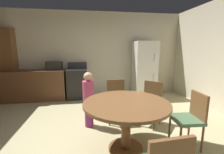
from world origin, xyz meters
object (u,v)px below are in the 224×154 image
Objects in this scene: dining_table at (126,112)px; chair_east at (191,116)px; refrigerator at (144,69)px; microwave at (54,66)px; chair_northeast at (151,100)px; chair_north at (116,98)px; person_child at (89,98)px; oven_range at (77,83)px.

chair_east is (1.01, -0.06, -0.11)m from dining_table.
refrigerator reaches higher than microwave.
chair_northeast is (2.25, -1.97, -0.53)m from microwave.
chair_east is 1.00× the size of chair_north.
chair_north is at bearing 74.44° from person_child.
chair_northeast is at bearing -106.08° from refrigerator.
microwave reaches higher than oven_range.
refrigerator is 1.39× the size of dining_table.
chair_northeast is 1.25m from person_child.
oven_range is 1.01× the size of person_child.
chair_northeast is 1.00× the size of chair_north.
oven_range is 2.50× the size of microwave.
chair_northeast is at bearing 69.30° from chair_north.
dining_table is 0.98m from person_child.
dining_table is 1.01m from chair_north.
person_child is (-0.58, -0.20, 0.08)m from chair_north.
chair_east is at bearing 44.13° from chair_north.
refrigerator is at bearing -1.43° from oven_range.
chair_north is (0.93, -1.70, 0.03)m from oven_range.
chair_north is (0.03, 1.01, -0.11)m from dining_table.
refrigerator is at bearing -152.86° from chair_northeast.
microwave is 0.35× the size of dining_table.
chair_north is at bearing -126.33° from refrigerator.
microwave reaches higher than chair_east.
oven_range is 1.26× the size of chair_northeast.
refrigerator is at bearing 145.48° from chair_north.
dining_table is at bearing 0.00° from chair_northeast.
chair_east is (0.32, -0.80, 0.00)m from chair_northeast.
refrigerator is 2.08m from chair_north.
refrigerator reaches higher than chair_northeast.
refrigerator is (2.15, -0.05, 0.41)m from oven_range.
chair_east is 1.45m from chair_north.
oven_range is at bearing 178.57° from refrigerator.
oven_range reaches higher than chair_east.
chair_east is (-0.24, -2.72, -0.38)m from refrigerator.
chair_north is at bearing 88.19° from dining_table.
microwave is at bearing 173.88° from person_child.
oven_range is 3.37m from chair_east.
oven_range is at bearing -149.48° from chair_north.
chair_northeast is (0.69, 0.73, -0.11)m from dining_table.
refrigerator is 2.81m from microwave.
refrigerator is 2.76m from chair_east.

